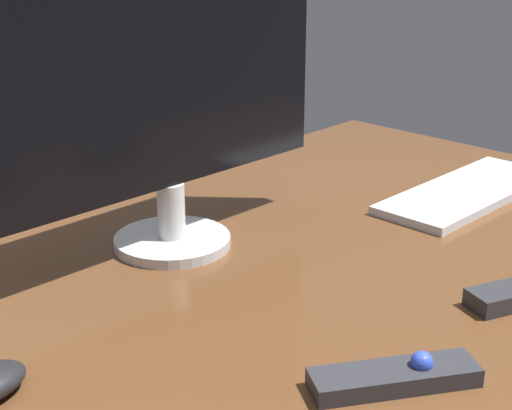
{
  "coord_description": "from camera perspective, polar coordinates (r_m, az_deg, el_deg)",
  "views": [
    {
      "loc": [
        -82.14,
        -70.14,
        50.43
      ],
      "look_at": [
        0.3,
        7.95,
        8.0
      ],
      "focal_mm": 56.77,
      "sensor_mm": 36.0,
      "label": 1
    }
  ],
  "objects": [
    {
      "name": "media_remote",
      "position": [
        0.89,
        9.85,
        -11.81
      ],
      "size": [
        18.06,
        14.27,
        3.74
      ],
      "rotation": [
        0.0,
        0.0,
        -0.58
      ],
      "color": "#2D2D33",
      "rests_on": "desk"
    },
    {
      "name": "desk",
      "position": [
        1.19,
        2.69,
        -4.13
      ],
      "size": [
        140.0,
        84.0,
        2.0
      ],
      "primitive_type": "cube",
      "color": "brown",
      "rests_on": "ground"
    },
    {
      "name": "monitor",
      "position": [
        1.15,
        -6.37,
        9.16
      ],
      "size": [
        56.4,
        17.51,
        48.17
      ],
      "rotation": [
        0.0,
        0.0,
        -0.02
      ],
      "color": "silver",
      "rests_on": "desk"
    },
    {
      "name": "keyboard",
      "position": [
        1.47,
        14.68,
        0.89
      ],
      "size": [
        39.26,
        14.51,
        1.5
      ],
      "primitive_type": "cube",
      "rotation": [
        0.0,
        0.0,
        -0.01
      ],
      "color": "silver",
      "rests_on": "desk"
    }
  ]
}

